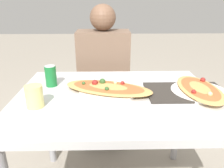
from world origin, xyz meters
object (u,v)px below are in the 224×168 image
object	(u,v)px
soda_can	(51,76)
drink_glass	(34,96)
person_seated	(104,68)
dining_table	(116,108)
pizza_second	(199,90)
chair_far_seated	(104,88)
pizza_main	(108,88)

from	to	relation	value
soda_can	drink_glass	distance (m)	0.27
person_seated	soda_can	size ratio (longest dim) A/B	9.56
dining_table	drink_glass	size ratio (longest dim) A/B	9.98
drink_glass	pizza_second	world-z (taller)	drink_glass
pizza_second	drink_glass	bearing A→B (deg)	-170.37
person_seated	pizza_second	xyz separation A→B (m)	(0.54, -0.61, 0.06)
chair_far_seated	drink_glass	distance (m)	0.97
person_seated	pizza_main	xyz separation A→B (m)	(0.03, -0.58, 0.06)
drink_glass	pizza_second	size ratio (longest dim) A/B	0.26
soda_can	pizza_second	xyz separation A→B (m)	(0.85, -0.12, -0.04)
dining_table	pizza_main	distance (m)	0.12
dining_table	person_seated	xyz separation A→B (m)	(-0.08, 0.63, 0.04)
pizza_main	pizza_second	bearing A→B (deg)	-2.97
drink_glass	pizza_second	xyz separation A→B (m)	(0.86, 0.15, -0.04)
person_seated	pizza_second	bearing A→B (deg)	131.90
chair_far_seated	drink_glass	world-z (taller)	drink_glass
person_seated	pizza_main	size ratio (longest dim) A/B	2.20
person_seated	drink_glass	distance (m)	0.82
pizza_main	chair_far_seated	bearing A→B (deg)	92.69
soda_can	drink_glass	xyz separation A→B (m)	(-0.01, -0.27, -0.01)
chair_far_seated	pizza_main	bearing A→B (deg)	92.69
dining_table	soda_can	xyz separation A→B (m)	(-0.38, 0.15, 0.14)
pizza_main	drink_glass	world-z (taller)	drink_glass
person_seated	drink_glass	size ratio (longest dim) A/B	10.90
pizza_second	person_seated	bearing A→B (deg)	131.90
chair_far_seated	drink_glass	bearing A→B (deg)	69.57
pizza_main	soda_can	distance (m)	0.36
soda_can	pizza_second	distance (m)	0.86
dining_table	pizza_main	world-z (taller)	pizza_main
pizza_main	soda_can	xyz separation A→B (m)	(-0.34, 0.10, 0.04)
pizza_main	dining_table	bearing A→B (deg)	-47.69
dining_table	drink_glass	distance (m)	0.44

